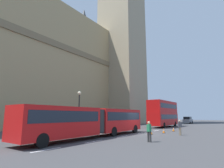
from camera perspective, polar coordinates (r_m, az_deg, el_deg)
name	(u,v)px	position (r m, az deg, el deg)	size (l,w,h in m)	color
ground_plane	(139,134)	(23.03, 8.60, -15.21)	(160.00, 160.00, 0.00)	#424244
lane_centre_marking	(110,139)	(17.86, -0.65, -16.88)	(25.20, 0.16, 0.01)	silver
clock_tower	(122,0)	(60.77, 3.07, 25.03)	(11.92, 11.92, 70.11)	tan
articulated_bus	(93,120)	(18.87, -5.89, -11.16)	(16.14, 2.54, 2.90)	red
double_decker_bus	(163,113)	(36.87, 15.88, -8.70)	(10.18, 2.54, 4.90)	#B20F0F
sedan_lead	(188,120)	(55.58, 22.80, -10.44)	(4.40, 1.86, 1.85)	gray
traffic_cone_west	(151,132)	(22.24, 12.22, -14.56)	(0.36, 0.36, 0.58)	black
traffic_cone_middle	(164,131)	(24.25, 15.98, -14.00)	(0.36, 0.36, 0.58)	black
traffic_cone_east	(173,129)	(27.27, 18.81, -13.37)	(0.36, 0.36, 0.58)	black
street_lamp	(79,109)	(23.68, -10.37, -7.61)	(0.44, 0.44, 5.27)	black
pedestrian_near_cones	(149,131)	(15.89, 11.61, -14.26)	(0.41, 0.36, 1.69)	#333333
pedestrian_by_kerb	(180,127)	(22.23, 20.61, -12.54)	(0.44, 0.46, 1.69)	#726651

